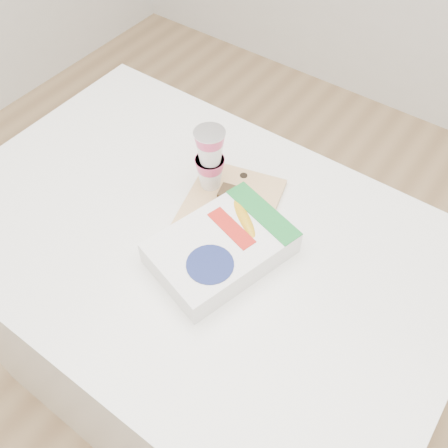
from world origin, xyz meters
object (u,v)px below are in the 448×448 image
(bananas, at_px, (225,218))
(yogurt_stack, at_px, (210,158))
(cereal_box, at_px, (221,248))
(table, at_px, (202,327))
(cutting_board, at_px, (227,212))

(bananas, height_order, yogurt_stack, yogurt_stack)
(yogurt_stack, bearing_deg, cereal_box, -46.75)
(table, distance_m, cutting_board, 0.49)
(table, bearing_deg, cereal_box, -8.79)
(yogurt_stack, xyz_separation_m, cereal_box, (0.15, -0.16, -0.08))
(cutting_board, bearing_deg, cereal_box, -75.40)
(table, xyz_separation_m, bananas, (0.05, 0.06, 0.51))
(table, xyz_separation_m, cereal_box, (0.09, -0.01, 0.50))
(yogurt_stack, bearing_deg, bananas, -38.74)
(bananas, bearing_deg, cutting_board, 120.12)
(cutting_board, xyz_separation_m, bananas, (0.02, -0.04, 0.03))
(cutting_board, bearing_deg, bananas, -75.22)
(bananas, distance_m, yogurt_stack, 0.15)
(cutting_board, xyz_separation_m, yogurt_stack, (-0.08, 0.04, 0.10))
(cutting_board, relative_size, cereal_box, 0.86)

